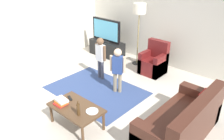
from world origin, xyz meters
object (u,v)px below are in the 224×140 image
Objects in this scene: tv at (106,31)px; plate at (92,111)px; coffee_table at (76,109)px; child_center at (118,67)px; bottle at (78,109)px; tv_stand at (107,49)px; couch at (184,124)px; tv_remote at (70,98)px; floor_lamp at (139,12)px; book_stack at (61,102)px; armchair at (154,63)px; child_near_tv at (100,55)px.

plate is at bearing -50.44° from tv.
child_center is at bearing 99.87° from coffee_table.
tv is 3.77m from bottle.
tv_stand is at bearing 124.32° from coffee_table.
couch is 2.13m from tv_remote.
child_center is at bearing -40.38° from tv_stand.
child_center is at bearing 106.78° from bottle.
bottle is at bearing -70.81° from floor_lamp.
book_stack is 1.26× the size of plate.
child_center is 6.38× the size of tv_remote.
tv_stand is 1.82m from armchair.
tv_stand is 0.60m from tv.
bottle is at bearing -53.95° from tv_stand.
tv is at bearing 140.02° from child_center.
coffee_table is 0.32m from tv_remote.
child_center is at bearing -68.58° from floor_lamp.
tv_stand is at bearing 127.72° from child_near_tv.
tv_remote is (-0.12, -2.79, 0.13)m from armchair.
tv is 3.67m from plate.
coffee_table is at bearing -58.39° from child_near_tv.
tv_stand is 5.45× the size of plate.
coffee_table is at bearing -86.49° from armchair.
child_center is at bearing -92.92° from armchair.
coffee_table is (0.18, -2.89, 0.07)m from armchair.
floor_lamp is at bearing 8.89° from tv.
tv_remote is 0.77× the size of plate.
bottle is (0.40, -3.01, 0.24)m from armchair.
tv_remote reaches higher than coffee_table.
child_near_tv reaches higher than armchair.
tv reaches higher than child_center.
book_stack is 0.63m from plate.
tv_remote is 0.62m from plate.
armchair reaches higher than bottle.
book_stack reaches higher than tv_remote.
tv_stand reaches higher than plate.
tv_stand is 3.66m from plate.
floor_lamp is (-2.51, 2.06, 1.25)m from couch.
coffee_table is at bearing -80.13° from child_center.
plate is at bearing -49.40° from child_near_tv.
book_stack is 0.49m from bottle.
tv is (-0.00, -0.02, 0.60)m from tv_stand.
couch is at bearing -27.52° from tv.
child_near_tv is (0.96, -1.23, -0.18)m from tv.
coffee_table is 3.61× the size of book_stack.
tv_remote is (-0.05, -1.34, -0.22)m from child_center.
tv is 3.93× the size of bottle.
armchair reaches higher than plate.
tv reaches higher than child_near_tv.
floor_lamp reaches higher than armchair.
child_center reaches higher than armchair.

